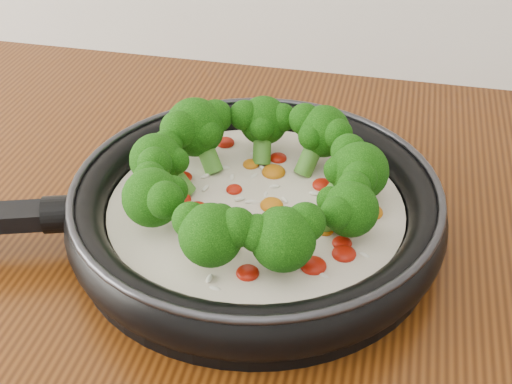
# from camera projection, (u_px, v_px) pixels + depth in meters

# --- Properties ---
(skillet) EXTENTS (0.58, 0.44, 0.10)m
(skillet) POSITION_uv_depth(u_px,v_px,m) (252.00, 203.00, 0.63)
(skillet) COLOR black
(skillet) RESTS_ON counter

